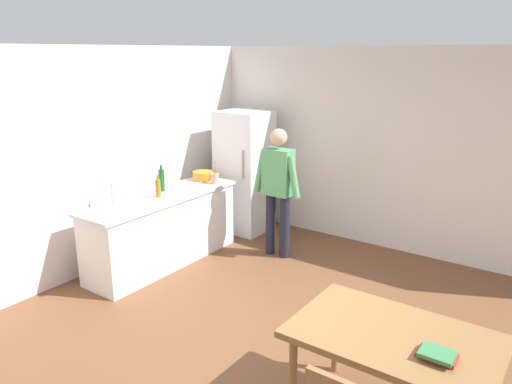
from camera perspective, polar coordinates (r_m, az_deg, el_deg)
The scene contains 13 objects.
ground_plane at distance 4.82m, azimuth -0.12°, elevation -17.03°, with size 14.00×14.00×0.00m, color brown.
wall_back at distance 6.83m, azimuth 14.67°, elevation 4.73°, with size 6.40×0.12×2.70m, color silver.
wall_left at distance 6.18m, azimuth -19.06°, elevation 3.22°, with size 0.12×5.60×2.70m, color silver.
kitchen_counter at distance 6.35m, azimuth -10.74°, elevation -4.30°, with size 0.64×2.20×0.90m.
refrigerator at distance 7.30m, azimuth -1.36°, elevation 2.35°, with size 0.70×0.67×1.80m.
person at distance 6.32m, azimuth 2.56°, elevation 0.89°, with size 0.70×0.22×1.70m.
dining_table at distance 3.69m, azimuth 15.72°, elevation -16.61°, with size 1.40×0.90×0.75m.
cooking_pot at distance 6.87m, azimuth -6.19°, elevation 1.90°, with size 0.40×0.28×0.12m.
utensil_jar at distance 6.65m, azimuth -4.83°, elevation 1.63°, with size 0.11×0.11×0.32m.
bottle_oil_amber at distance 6.13m, azimuth -11.32°, elevation 0.47°, with size 0.06×0.06×0.28m.
bottle_wine_green at distance 6.38m, azimuth -10.90°, elevation 1.39°, with size 0.08×0.08×0.34m.
bottle_water_clear at distance 6.02m, azimuth -16.23°, elevation -0.05°, with size 0.07×0.07×0.30m.
book_stack at distance 3.47m, azimuth 20.30°, elevation -17.31°, with size 0.24×0.18×0.06m.
Camera 1 is at (2.34, -3.29, 2.63)m, focal length 34.44 mm.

